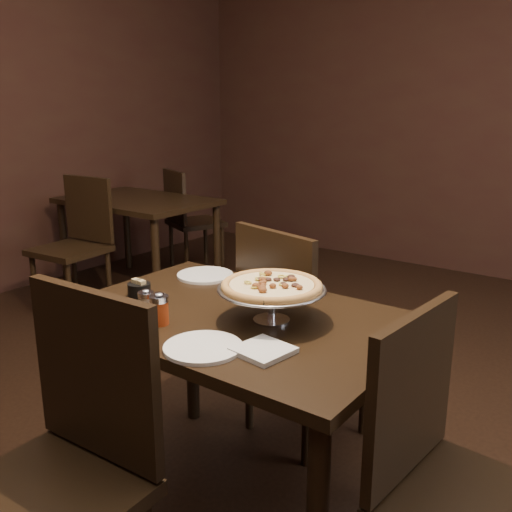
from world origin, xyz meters
The scene contains 16 objects.
room centered at (0.06, 0.03, 1.40)m, with size 6.04×7.04×2.84m.
dining_table centered at (0.01, -0.06, 0.65)m, with size 1.21×0.81×0.75m.
background_table centered at (-2.20, 1.50, 0.64)m, with size 1.17×0.78×0.73m.
pizza_stand centered at (0.14, -0.03, 0.88)m, with size 0.37×0.37×0.15m.
parmesan_shaker centered at (-0.23, -0.25, 0.80)m, with size 0.06×0.06×0.10m.
pepper_flake_shaker centered at (-0.14, -0.28, 0.81)m, with size 0.06×0.06×0.11m.
packet_caddy centered at (-0.40, -0.13, 0.78)m, with size 0.09×0.09×0.07m.
napkin_stack centered at (0.27, -0.26, 0.76)m, with size 0.15×0.15×0.02m, color silver.
plate_left centered at (-0.37, 0.21, 0.76)m, with size 0.24×0.24×0.01m, color white.
plate_near centered at (0.11, -0.34, 0.76)m, with size 0.24×0.24×0.01m, color white.
serving_spatula centered at (0.23, -0.12, 0.87)m, with size 0.14×0.14×0.02m.
chair_far centered at (-0.05, 0.43, 0.53)m, with size 0.55×0.55×0.97m.
chair_near centered at (-0.02, -0.76, 0.54)m, with size 0.48×0.48×0.99m.
chair_side centered at (0.81, -0.17, 0.52)m, with size 0.48×0.48×0.95m.
bg_chair_far centered at (-2.20, 2.08, 0.49)m, with size 0.55×0.55×0.90m.
bg_chair_near centered at (-2.19, 0.91, 0.52)m, with size 0.48×0.48×0.95m.
Camera 1 is at (1.16, -1.52, 1.47)m, focal length 40.00 mm.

